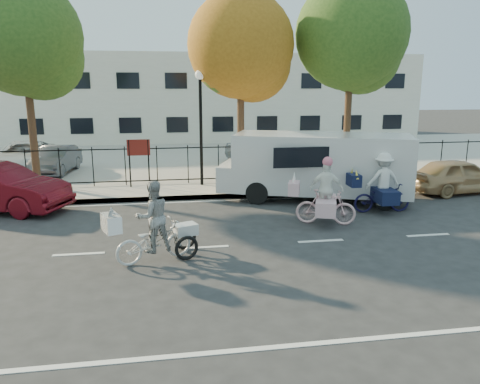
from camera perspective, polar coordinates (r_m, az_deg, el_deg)
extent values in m
plane|color=#333334|center=(11.70, -4.34, -6.75)|extent=(120.00, 120.00, 0.00)
cube|color=#A8A399|center=(16.51, -5.88, -0.66)|extent=(60.00, 0.10, 0.15)
cube|color=#A8A399|center=(17.53, -6.09, 0.14)|extent=(60.00, 2.20, 0.15)
cube|color=#A8A399|center=(26.28, -7.22, 4.38)|extent=(60.00, 15.60, 0.15)
cube|color=silver|center=(36.00, -7.98, 11.31)|extent=(34.00, 10.00, 6.00)
cylinder|color=black|center=(17.92, -4.78, 7.17)|extent=(0.12, 0.12, 4.00)
sphere|color=white|center=(17.84, -4.91, 14.06)|extent=(0.36, 0.36, 0.36)
cylinder|color=black|center=(18.06, -13.29, 3.39)|extent=(0.06, 0.06, 1.80)
cylinder|color=black|center=(18.02, -11.07, 3.48)|extent=(0.06, 0.06, 1.80)
cube|color=#59140F|center=(17.95, -12.27, 5.32)|extent=(0.85, 0.04, 0.60)
imported|color=silver|center=(10.84, -10.44, -5.92)|extent=(1.89, 1.23, 0.94)
imported|color=white|center=(10.67, -10.57, -2.97)|extent=(0.97, 0.87, 1.64)
cube|color=silver|center=(10.40, -15.42, -3.68)|extent=(0.50, 0.65, 0.38)
cone|color=silver|center=(10.46, -15.43, -2.17)|extent=(0.15, 0.15, 0.19)
cone|color=silver|center=(10.22, -15.58, -2.53)|extent=(0.15, 0.15, 0.19)
torus|color=black|center=(10.83, -6.53, -6.81)|extent=(0.57, 0.29, 0.58)
torus|color=black|center=(11.52, -6.71, -5.59)|extent=(0.57, 0.29, 0.58)
cube|color=white|center=(11.07, -6.67, -4.55)|extent=(0.62, 0.53, 0.26)
imported|color=beige|center=(13.64, 10.41, -1.81)|extent=(1.77, 1.03, 1.03)
imported|color=white|center=(13.52, 10.50, 0.33)|extent=(1.03, 0.69, 1.62)
cube|color=#D29FA9|center=(13.55, 6.59, 0.45)|extent=(0.48, 0.64, 0.37)
cone|color=silver|center=(13.48, 6.63, 1.82)|extent=(0.12, 0.12, 0.33)
cube|color=#D29FA9|center=(13.62, 10.42, -1.60)|extent=(0.98, 1.45, 0.41)
sphere|color=#D8667E|center=(13.37, 10.64, 3.65)|extent=(0.29, 0.29, 0.29)
imported|color=#120F34|center=(15.38, 16.91, -0.63)|extent=(1.83, 0.71, 0.95)
imported|color=silver|center=(15.26, 17.05, 1.51)|extent=(1.10, 0.66, 1.66)
cube|color=#0F1634|center=(14.91, 13.71, 1.42)|extent=(0.34, 0.59, 0.38)
cone|color=yellow|center=(15.04, 13.48, 2.35)|extent=(0.13, 0.25, 0.34)
cone|color=yellow|center=(14.70, 14.04, 2.07)|extent=(0.13, 0.25, 0.34)
cube|color=#0F1634|center=(15.36, 16.93, -0.25)|extent=(0.64, 1.39, 0.42)
cube|color=silver|center=(16.37, 9.89, 3.51)|extent=(6.29, 4.10, 1.97)
cube|color=silver|center=(15.72, -1.36, 1.29)|extent=(1.25, 2.19, 0.87)
cylinder|color=black|center=(15.08, 3.47, -0.72)|extent=(0.82, 0.53, 0.76)
cylinder|color=black|center=(16.91, 2.05, 0.80)|extent=(0.82, 0.53, 0.76)
cylinder|color=black|center=(16.48, 17.70, -0.14)|extent=(0.82, 0.53, 0.76)
cylinder|color=black|center=(18.18, 14.99, 1.21)|extent=(0.82, 0.53, 0.76)
imported|color=tan|center=(19.12, 25.08, 1.81)|extent=(3.98, 2.01, 1.30)
imported|color=silver|center=(23.03, -24.78, 3.94)|extent=(2.33, 4.82, 1.32)
imported|color=#46474D|center=(21.99, -21.52, 3.67)|extent=(1.69, 3.71, 1.18)
imported|color=#A1A4A9|center=(22.98, 1.28, 4.98)|extent=(2.42, 3.83, 1.22)
cylinder|color=#442D1D|center=(19.24, -24.02, 7.40)|extent=(0.28, 0.28, 4.90)
sphere|color=#385B1E|center=(19.26, -24.91, 16.74)|extent=(4.20, 4.20, 4.20)
sphere|color=#385B1E|center=(19.28, -23.07, 14.80)|extent=(3.08, 3.08, 3.08)
cylinder|color=#442D1D|center=(18.59, 0.09, 8.09)|extent=(0.28, 0.28, 4.73)
sphere|color=#9F6219|center=(18.59, 0.09, 17.48)|extent=(4.06, 4.06, 4.06)
sphere|color=#9F6219|center=(18.83, 1.54, 15.36)|extent=(2.98, 2.98, 2.98)
cylinder|color=#442D1D|center=(19.78, 12.96, 8.68)|extent=(0.28, 0.28, 5.16)
sphere|color=#385B1E|center=(19.83, 13.47, 18.28)|extent=(4.43, 4.43, 4.43)
sphere|color=#385B1E|center=(20.15, 14.50, 16.03)|extent=(3.25, 3.25, 3.25)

